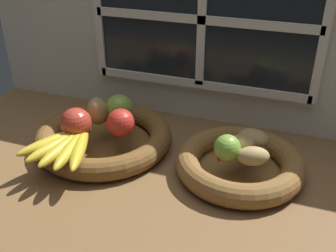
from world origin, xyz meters
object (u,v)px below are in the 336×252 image
at_px(potato_large, 242,145).
at_px(potato_small, 253,155).
at_px(apple_green_back, 119,108).
at_px(pear_brown, 97,111).
at_px(banana_bunch_front, 65,145).
at_px(potato_back, 253,138).
at_px(fruit_bowl_right, 239,164).
at_px(fruit_bowl_left, 104,137).
at_px(apple_red_front, 76,123).
at_px(apple_red_right, 121,123).
at_px(lime_near, 227,148).
at_px(chili_pepper, 242,154).

distance_m(potato_large, potato_small, 0.05).
xyz_separation_m(apple_green_back, pear_brown, (-0.05, -0.03, -0.00)).
height_order(apple_green_back, potato_small, apple_green_back).
height_order(banana_bunch_front, potato_back, potato_back).
bearing_deg(potato_small, fruit_bowl_right, 135.00).
bearing_deg(fruit_bowl_left, apple_green_back, 61.80).
xyz_separation_m(apple_red_front, potato_small, (0.45, 0.03, -0.02)).
xyz_separation_m(potato_back, potato_small, (0.01, -0.08, 0.00)).
height_order(apple_red_right, potato_back, apple_red_right).
bearing_deg(fruit_bowl_right, potato_small, -45.00).
bearing_deg(potato_small, potato_back, 98.97).
xyz_separation_m(apple_red_front, lime_near, (0.39, 0.02, -0.01)).
distance_m(potato_back, potato_small, 0.08).
relative_size(fruit_bowl_left, apple_red_right, 5.02).
bearing_deg(potato_large, apple_red_front, -171.27).
height_order(potato_back, chili_pepper, potato_back).
distance_m(apple_red_right, potato_back, 0.34).
bearing_deg(potato_small, apple_red_right, 177.75).
height_order(pear_brown, banana_bunch_front, pear_brown).
xyz_separation_m(pear_brown, potato_small, (0.43, -0.05, -0.02)).
relative_size(pear_brown, potato_large, 1.17).
bearing_deg(apple_red_right, potato_large, 3.71).
relative_size(potato_small, lime_near, 1.20).
height_order(apple_red_front, chili_pepper, apple_red_front).
distance_m(apple_green_back, chili_pepper, 0.36).
bearing_deg(apple_green_back, chili_pepper, -11.18).
bearing_deg(apple_red_right, fruit_bowl_right, 3.71).
height_order(apple_red_right, apple_red_front, apple_red_front).
distance_m(apple_red_right, lime_near, 0.28).
bearing_deg(apple_red_front, chili_pepper, 6.04).
distance_m(fruit_bowl_left, potato_large, 0.38).
xyz_separation_m(apple_red_right, chili_pepper, (0.31, 0.00, -0.03)).
bearing_deg(banana_bunch_front, apple_red_right, 50.14).
xyz_separation_m(pear_brown, potato_back, (0.42, 0.03, -0.02)).
xyz_separation_m(fruit_bowl_right, potato_back, (0.02, 0.05, 0.05)).
relative_size(banana_bunch_front, potato_small, 2.64).
distance_m(pear_brown, potato_back, 0.42).
distance_m(potato_back, chili_pepper, 0.07).
xyz_separation_m(banana_bunch_front, potato_large, (0.40, 0.13, 0.01)).
height_order(fruit_bowl_left, potato_back, potato_back).
bearing_deg(pear_brown, chili_pepper, -5.10).
relative_size(potato_back, lime_near, 1.23).
relative_size(potato_large, lime_near, 1.04).
height_order(apple_green_back, potato_large, apple_green_back).
xyz_separation_m(banana_bunch_front, potato_back, (0.42, 0.18, 0.01)).
xyz_separation_m(potato_back, lime_near, (-0.05, -0.09, 0.01)).
height_order(fruit_bowl_left, apple_red_front, apple_red_front).
bearing_deg(potato_back, potato_large, -114.44).
bearing_deg(apple_green_back, apple_red_front, -120.16).
distance_m(apple_green_back, apple_red_front, 0.13).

